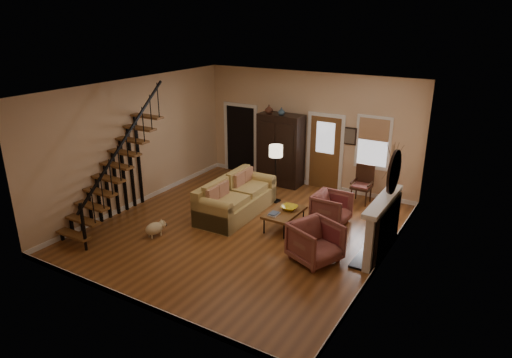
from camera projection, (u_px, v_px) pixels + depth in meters
The scene contains 15 objects.
room at pixel (266, 147), 11.88m from camera, with size 7.00×7.33×3.30m.
staircase at pixel (111, 160), 10.52m from camera, with size 0.94×2.80×3.20m, color brown, non-canonical shape.
fireplace at pixel (384, 222), 9.42m from camera, with size 0.33×1.95×2.30m.
armoire at pixel (281, 150), 13.29m from camera, with size 1.30×0.60×2.10m, color black, non-canonical shape.
vase_a at pixel (269, 109), 12.98m from camera, with size 0.24×0.24×0.25m, color #4C2619.
vase_b at pixel (281, 111), 12.79m from camera, with size 0.20×0.20×0.21m, color #334C60.
sofa at pixel (236, 197), 11.44m from camera, with size 1.04×2.40×0.89m, color tan, non-canonical shape.
coffee_table at pixel (284, 220), 10.75m from camera, with size 0.65×1.12×0.43m, color brown, non-canonical shape.
bowl at pixel (289, 208), 10.75m from camera, with size 0.38×0.38×0.09m, color gold.
books at pixel (274, 214), 10.48m from camera, with size 0.21×0.28×0.05m, color beige, non-canonical shape.
armchair_left at pixel (315, 242), 9.27m from camera, with size 0.89×0.91×0.83m, color maroon.
armchair_right at pixel (332, 208), 10.96m from camera, with size 0.81×0.83×0.76m, color maroon.
floor_lamp at pixel (276, 174), 12.08m from camera, with size 0.36×0.36×1.57m, color black, non-canonical shape.
side_chair at pixel (362, 185), 12.09m from camera, with size 0.54×0.54×1.02m, color #331D10, non-canonical shape.
dog at pixel (154, 229), 10.36m from camera, with size 0.28×0.47×0.34m, color beige, non-canonical shape.
Camera 1 is at (5.23, -8.20, 4.80)m, focal length 32.00 mm.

